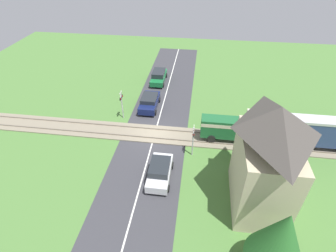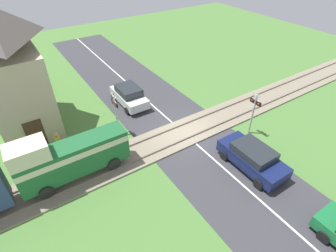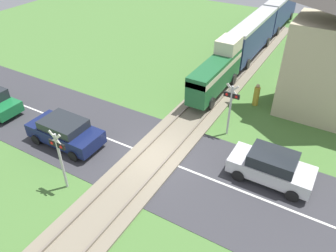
# 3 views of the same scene
# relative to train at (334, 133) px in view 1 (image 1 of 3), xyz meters

# --- Properties ---
(ground_plane) EXTENTS (60.00, 60.00, 0.00)m
(ground_plane) POSITION_rel_train_xyz_m (0.00, -16.32, -1.89)
(ground_plane) COLOR #4C7A38
(road_surface) EXTENTS (48.00, 6.40, 0.02)m
(road_surface) POSITION_rel_train_xyz_m (0.00, -16.32, -1.88)
(road_surface) COLOR #38383D
(road_surface) RESTS_ON ground_plane
(track_bed) EXTENTS (2.80, 48.00, 0.24)m
(track_bed) POSITION_rel_train_xyz_m (0.00, -16.32, -1.82)
(track_bed) COLOR gray
(track_bed) RESTS_ON ground_plane
(train) EXTENTS (1.58, 23.27, 3.18)m
(train) POSITION_rel_train_xyz_m (0.00, 0.00, 0.00)
(train) COLOR #1E6033
(train) RESTS_ON track_bed
(car_near_crossing) EXTENTS (4.23, 2.01, 1.51)m
(car_near_crossing) POSITION_rel_train_xyz_m (-4.87, -17.76, -1.09)
(car_near_crossing) COLOR #141E4C
(car_near_crossing) RESTS_ON ground_plane
(car_far_side) EXTENTS (3.92, 1.89, 1.57)m
(car_far_side) POSITION_rel_train_xyz_m (5.63, -14.88, -1.08)
(car_far_side) COLOR silver
(car_far_side) RESTS_ON ground_plane
(car_behind_queue) EXTENTS (4.40, 1.84, 1.57)m
(car_behind_queue) POSITION_rel_train_xyz_m (-11.44, -17.76, -1.08)
(car_behind_queue) COLOR #197038
(car_behind_queue) RESTS_ON ground_plane
(crossing_signal_west_approach) EXTENTS (0.90, 0.18, 3.22)m
(crossing_signal_west_approach) POSITION_rel_train_xyz_m (-2.47, -20.21, 0.16)
(crossing_signal_west_approach) COLOR #B7B7B7
(crossing_signal_west_approach) RESTS_ON ground_plane
(crossing_signal_east_approach) EXTENTS (0.90, 0.18, 3.22)m
(crossing_signal_east_approach) POSITION_rel_train_xyz_m (2.47, -12.43, 0.16)
(crossing_signal_east_approach) COLOR #B7B7B7
(crossing_signal_east_approach) RESTS_ON ground_plane
(station_building) EXTENTS (6.08, 3.82, 8.37)m
(station_building) POSITION_rel_train_xyz_m (6.89, -7.47, 2.19)
(station_building) COLOR #C6B793
(station_building) RESTS_ON ground_plane
(pedestrian_by_station) EXTENTS (0.37, 0.37, 1.51)m
(pedestrian_by_station) POSITION_rel_train_xyz_m (2.85, -8.51, -1.20)
(pedestrian_by_station) COLOR gold
(pedestrian_by_station) RESTS_ON ground_plane
(tree_by_station) EXTENTS (3.17, 3.17, 5.72)m
(tree_by_station) POSITION_rel_train_xyz_m (12.21, -7.50, 1.92)
(tree_by_station) COLOR brown
(tree_by_station) RESTS_ON ground_plane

